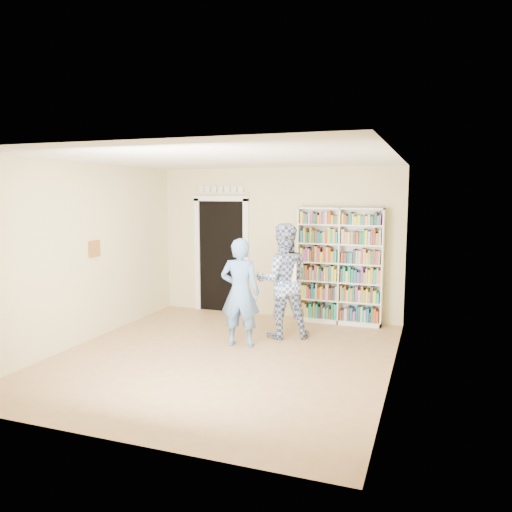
{
  "coord_description": "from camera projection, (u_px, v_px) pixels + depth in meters",
  "views": [
    {
      "loc": [
        2.69,
        -6.13,
        2.27
      ],
      "look_at": [
        0.16,
        0.9,
        1.31
      ],
      "focal_mm": 35.0,
      "sensor_mm": 36.0,
      "label": 1
    }
  ],
  "objects": [
    {
      "name": "floor",
      "position": [
        223.0,
        357.0,
        6.91
      ],
      "size": [
        5.0,
        5.0,
        0.0
      ],
      "primitive_type": "plane",
      "color": "#99714A",
      "rests_on": "ground"
    },
    {
      "name": "ceiling",
      "position": [
        221.0,
        159.0,
        6.56
      ],
      "size": [
        5.0,
        5.0,
        0.0
      ],
      "primitive_type": "plane",
      "rotation": [
        3.14,
        0.0,
        0.0
      ],
      "color": "white",
      "rests_on": "wall_back"
    },
    {
      "name": "wall_back",
      "position": [
        277.0,
        243.0,
        9.07
      ],
      "size": [
        4.5,
        0.0,
        4.5
      ],
      "primitive_type": "plane",
      "rotation": [
        1.57,
        0.0,
        0.0
      ],
      "color": "beige",
      "rests_on": "floor"
    },
    {
      "name": "wall_left",
      "position": [
        85.0,
        253.0,
        7.49
      ],
      "size": [
        0.0,
        5.0,
        5.0
      ],
      "primitive_type": "plane",
      "rotation": [
        1.57,
        0.0,
        1.57
      ],
      "color": "beige",
      "rests_on": "floor"
    },
    {
      "name": "wall_right",
      "position": [
        394.0,
        269.0,
        5.98
      ],
      "size": [
        0.0,
        5.0,
        5.0
      ],
      "primitive_type": "plane",
      "rotation": [
        1.57,
        0.0,
        -1.57
      ],
      "color": "beige",
      "rests_on": "floor"
    },
    {
      "name": "bookshelf",
      "position": [
        340.0,
        265.0,
        8.57
      ],
      "size": [
        1.46,
        0.27,
        2.01
      ],
      "rotation": [
        0.0,
        0.0,
        -0.43
      ],
      "color": "white",
      "rests_on": "floor"
    },
    {
      "name": "doorway",
      "position": [
        221.0,
        250.0,
        9.44
      ],
      "size": [
        1.1,
        0.08,
        2.43
      ],
      "color": "black",
      "rests_on": "floor"
    },
    {
      "name": "wall_art",
      "position": [
        94.0,
        249.0,
        7.66
      ],
      "size": [
        0.03,
        0.25,
        0.25
      ],
      "primitive_type": "cube",
      "color": "brown",
      "rests_on": "wall_left"
    },
    {
      "name": "man_blue",
      "position": [
        240.0,
        292.0,
        7.31
      ],
      "size": [
        0.63,
        0.46,
        1.61
      ],
      "primitive_type": "imported",
      "rotation": [
        0.0,
        0.0,
        3.27
      ],
      "color": "#557FBE",
      "rests_on": "floor"
    },
    {
      "name": "man_plaid",
      "position": [
        283.0,
        281.0,
        7.76
      ],
      "size": [
        1.08,
        0.98,
        1.79
      ],
      "primitive_type": "imported",
      "rotation": [
        0.0,
        0.0,
        3.58
      ],
      "color": "navy",
      "rests_on": "floor"
    },
    {
      "name": "paper_sheet",
      "position": [
        289.0,
        274.0,
        7.53
      ],
      "size": [
        0.21,
        0.06,
        0.31
      ],
      "primitive_type": "cube",
      "rotation": [
        0.0,
        0.0,
        0.24
      ],
      "color": "white",
      "rests_on": "man_plaid"
    }
  ]
}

